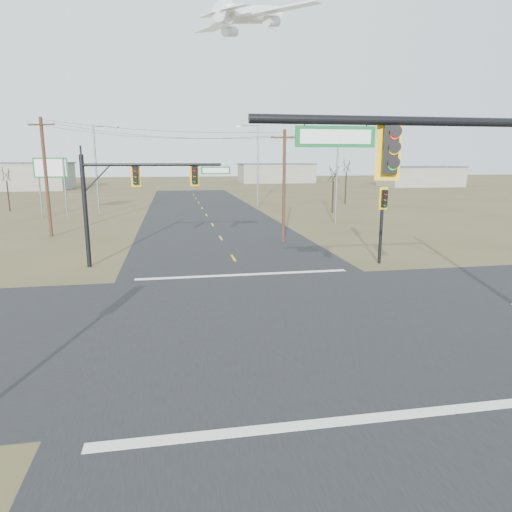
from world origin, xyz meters
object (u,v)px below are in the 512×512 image
Objects in this scene: mast_arm_far at (137,186)px; bare_tree_b at (6,174)px; pedestal_signal_ne at (383,209)px; streetlight_a at (335,175)px; utility_pole_far at (46,176)px; utility_pole_near at (284,185)px; bare_tree_d at (347,166)px; streetlight_c at (98,165)px; highway_sign at (51,176)px; streetlight_b at (256,161)px; bare_tree_c at (334,173)px.

mast_arm_far is 38.06m from bare_tree_b.
pedestal_signal_ne is 17.56m from streetlight_a.
bare_tree_b is (-9.98, 21.24, -0.45)m from utility_pole_far.
mast_arm_far is 1.03× the size of utility_pole_near.
bare_tree_b is (-32.87, 35.85, 1.17)m from pedestal_signal_ne.
streetlight_a is at bearing -114.05° from bare_tree_d.
mast_arm_far is at bearing -60.66° from streetlight_c.
mast_arm_far is at bearing 167.03° from pedestal_signal_ne.
mast_arm_far is at bearing -127.26° from bare_tree_d.
utility_pole_near reaches higher than bare_tree_d.
utility_pole_far reaches higher than bare_tree_b.
bare_tree_d is (35.30, 23.45, 0.43)m from utility_pole_far.
mast_arm_far is 1.34× the size of highway_sign.
highway_sign is 30.90m from streetlight_a.
utility_pole_near is 1.26× the size of bare_tree_d.
streetlight_a is 19.70m from streetlight_b.
highway_sign is 1.15× the size of bare_tree_b.
highway_sign is at bearing 128.66° from pedestal_signal_ne.
pedestal_signal_ne is at bearing -77.60° from streetlight_b.
streetlight_c reaches higher than mast_arm_far.
mast_arm_far is at bearing -130.83° from bare_tree_c.
streetlight_b is at bearing 61.50° from mast_arm_far.
bare_tree_c reaches higher than bare_tree_b.
highway_sign is 32.23m from bare_tree_c.
streetlight_b is at bearing 35.67° from streetlight_c.
utility_pole_far is at bearing -64.82° from bare_tree_b.
bare_tree_b is 45.35m from bare_tree_d.
utility_pole_near is 26.94m from streetlight_c.
streetlight_b is (-1.27, 36.39, 2.75)m from pedestal_signal_ne.
streetlight_a reaches higher than mast_arm_far.
bare_tree_c is 12.68m from bare_tree_d.
utility_pole_near is 1.50× the size of bare_tree_b.
bare_tree_b is at bearing 136.33° from utility_pole_near.
streetlight_b reaches higher than utility_pole_far.
bare_tree_c is 0.89× the size of bare_tree_d.
streetlight_b reaches higher than mast_arm_far.
streetlight_b reaches higher than streetlight_a.
mast_arm_far is at bearing -140.50° from streetlight_a.
streetlight_c is at bearing -27.93° from bare_tree_b.
streetlight_c is 1.69× the size of bare_tree_c.
bare_tree_b is at bearing 152.39° from streetlight_a.
bare_tree_c is at bearing 60.04° from utility_pole_near.
highway_sign is 10.42m from bare_tree_b.
streetlight_a reaches higher than pedestal_signal_ne.
streetlight_a is 27.02m from streetlight_c.
utility_pole_far is 1.61× the size of bare_tree_c.
bare_tree_c is at bearing -11.43° from highway_sign.
pedestal_signal_ne is 27.21m from utility_pole_far.
utility_pole_near is 19.71m from utility_pole_far.
streetlight_a is at bearing 32.84° from mast_arm_far.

